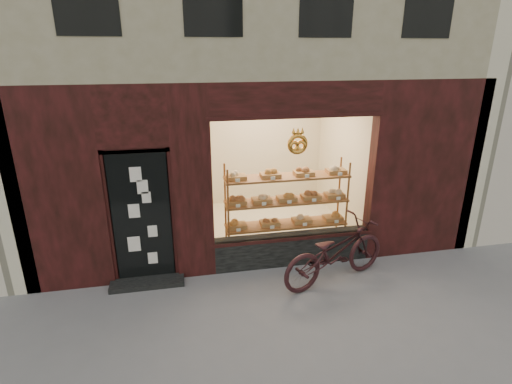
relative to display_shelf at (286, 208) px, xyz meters
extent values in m
plane|color=slate|center=(-0.45, -2.55, -0.87)|extent=(90.00, 90.00, 0.00)
cube|color=black|center=(0.00, -0.42, -0.59)|extent=(2.70, 0.25, 0.55)
cube|color=black|center=(-2.45, -0.49, 0.23)|extent=(0.90, 0.04, 2.15)
cube|color=black|center=(-2.45, -0.65, -0.83)|extent=(1.15, 0.35, 0.08)
torus|color=#F5A034|center=(0.00, -0.53, 1.28)|extent=(0.33, 0.07, 0.33)
cube|color=brown|center=(0.00, 0.00, -0.82)|extent=(2.20, 0.45, 0.04)
cube|color=brown|center=(0.00, 0.00, -0.32)|extent=(2.20, 0.45, 0.03)
cube|color=brown|center=(0.00, 0.00, 0.13)|extent=(2.20, 0.45, 0.04)
cube|color=brown|center=(0.00, 0.00, 0.58)|extent=(2.20, 0.45, 0.04)
cylinder|color=brown|center=(-1.07, -0.19, -0.02)|extent=(0.04, 0.04, 1.70)
cylinder|color=brown|center=(1.07, -0.19, -0.02)|extent=(0.04, 0.04, 1.70)
cylinder|color=brown|center=(-1.07, 0.20, -0.02)|extent=(0.04, 0.04, 1.70)
cylinder|color=brown|center=(1.07, 0.20, -0.02)|extent=(0.04, 0.04, 1.70)
cube|color=olive|center=(-0.90, 0.00, -0.26)|extent=(0.34, 0.24, 0.07)
sphere|color=#9F651E|center=(-0.90, 0.00, -0.18)|extent=(0.11, 0.11, 0.11)
cube|color=silver|center=(-0.90, -0.18, -0.26)|extent=(0.07, 0.01, 0.05)
cube|color=olive|center=(-0.30, 0.00, -0.26)|extent=(0.34, 0.24, 0.07)
sphere|color=brown|center=(-0.30, 0.00, -0.18)|extent=(0.11, 0.11, 0.11)
cube|color=silver|center=(-0.30, -0.18, -0.26)|extent=(0.08, 0.01, 0.05)
cube|color=olive|center=(0.30, 0.00, -0.26)|extent=(0.34, 0.24, 0.07)
sphere|color=tan|center=(0.30, 0.00, -0.18)|extent=(0.11, 0.11, 0.11)
cube|color=silver|center=(0.30, -0.18, -0.26)|extent=(0.07, 0.01, 0.05)
cube|color=olive|center=(0.90, 0.00, -0.26)|extent=(0.34, 0.24, 0.07)
sphere|color=#9F651E|center=(0.90, 0.00, -0.18)|extent=(0.11, 0.11, 0.11)
cube|color=silver|center=(0.90, -0.18, -0.26)|extent=(0.08, 0.01, 0.05)
cube|color=olive|center=(-0.90, 0.00, 0.19)|extent=(0.34, 0.24, 0.07)
sphere|color=brown|center=(-0.90, 0.00, 0.27)|extent=(0.11, 0.11, 0.11)
cube|color=silver|center=(-0.90, -0.18, 0.19)|extent=(0.07, 0.01, 0.06)
cube|color=olive|center=(-0.45, 0.00, 0.19)|extent=(0.34, 0.24, 0.07)
sphere|color=tan|center=(-0.45, 0.00, 0.27)|extent=(0.11, 0.11, 0.11)
cube|color=silver|center=(-0.45, -0.18, 0.19)|extent=(0.07, 0.01, 0.06)
cube|color=olive|center=(0.00, 0.00, 0.19)|extent=(0.34, 0.24, 0.07)
sphere|color=#9F651E|center=(0.00, 0.00, 0.27)|extent=(0.11, 0.11, 0.11)
cube|color=silver|center=(0.00, -0.18, 0.19)|extent=(0.07, 0.01, 0.06)
cube|color=olive|center=(0.45, 0.00, 0.19)|extent=(0.34, 0.24, 0.07)
sphere|color=brown|center=(0.45, 0.00, 0.27)|extent=(0.11, 0.11, 0.11)
cube|color=silver|center=(0.45, -0.18, 0.19)|extent=(0.07, 0.01, 0.06)
cube|color=olive|center=(0.90, 0.00, 0.19)|extent=(0.34, 0.24, 0.07)
sphere|color=tan|center=(0.90, 0.00, 0.27)|extent=(0.11, 0.11, 0.11)
cube|color=silver|center=(0.90, -0.18, 0.19)|extent=(0.08, 0.01, 0.06)
cube|color=olive|center=(-0.90, 0.00, 0.64)|extent=(0.34, 0.24, 0.07)
sphere|color=tan|center=(-0.90, 0.00, 0.72)|extent=(0.11, 0.11, 0.11)
cube|color=silver|center=(-0.90, -0.18, 0.64)|extent=(0.07, 0.01, 0.06)
cube|color=olive|center=(-0.30, 0.00, 0.64)|extent=(0.34, 0.24, 0.07)
sphere|color=#9F651E|center=(-0.30, 0.00, 0.72)|extent=(0.11, 0.11, 0.11)
cube|color=silver|center=(-0.30, -0.18, 0.64)|extent=(0.08, 0.01, 0.06)
cube|color=olive|center=(0.30, 0.00, 0.64)|extent=(0.34, 0.24, 0.07)
sphere|color=brown|center=(0.30, 0.00, 0.72)|extent=(0.11, 0.11, 0.11)
cube|color=silver|center=(0.30, -0.18, 0.64)|extent=(0.07, 0.01, 0.06)
cube|color=olive|center=(0.90, 0.00, 0.64)|extent=(0.34, 0.24, 0.07)
sphere|color=tan|center=(0.90, 0.00, 0.72)|extent=(0.11, 0.11, 0.11)
cube|color=silver|center=(0.90, -0.18, 0.64)|extent=(0.08, 0.01, 0.06)
imported|color=black|center=(0.50, -1.11, -0.36)|extent=(2.06, 1.27, 1.02)
camera|label=1|loc=(-1.85, -6.38, 2.67)|focal=28.00mm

